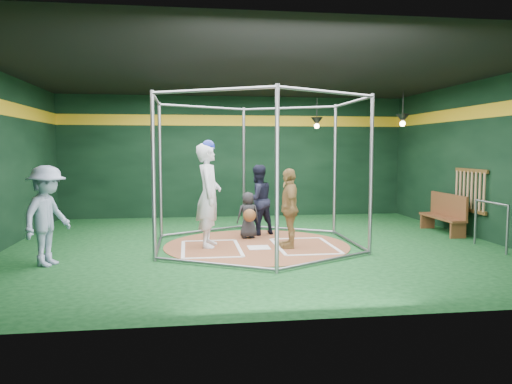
{
  "coord_description": "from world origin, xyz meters",
  "views": [
    {
      "loc": [
        -1.42,
        -10.03,
        2.0
      ],
      "look_at": [
        0.0,
        0.1,
        1.1
      ],
      "focal_mm": 35.0,
      "sensor_mm": 36.0,
      "label": 1
    }
  ],
  "objects": [
    {
      "name": "catcher_figure",
      "position": [
        -0.07,
        0.81,
        0.53
      ],
      "size": [
        0.55,
        0.6,
        1.03
      ],
      "color": "black",
      "rests_on": "clay_disc"
    },
    {
      "name": "batter_figure",
      "position": [
        -0.98,
        -0.0,
        1.07
      ],
      "size": [
        0.6,
        0.82,
        2.15
      ],
      "color": "silver",
      "rests_on": "clay_disc"
    },
    {
      "name": "pendant_lamp_near",
      "position": [
        2.2,
        3.6,
        2.74
      ],
      "size": [
        0.34,
        0.34,
        0.9
      ],
      "color": "black",
      "rests_on": "room_shell"
    },
    {
      "name": "home_plate",
      "position": [
        0.0,
        -0.3,
        0.02
      ],
      "size": [
        0.43,
        0.43,
        0.01
      ],
      "primitive_type": "cube",
      "color": "white",
      "rests_on": "clay_disc"
    },
    {
      "name": "dugout_bench",
      "position": [
        4.62,
        0.91,
        0.48
      ],
      "size": [
        0.37,
        1.6,
        0.93
      ],
      "color": "brown",
      "rests_on": "ground"
    },
    {
      "name": "pendant_lamp_far",
      "position": [
        4.0,
        2.0,
        2.74
      ],
      "size": [
        0.34,
        0.34,
        0.9
      ],
      "color": "black",
      "rests_on": "room_shell"
    },
    {
      "name": "clay_disc",
      "position": [
        0.0,
        0.0,
        0.01
      ],
      "size": [
        3.8,
        3.8,
        0.01
      ],
      "primitive_type": "cylinder",
      "color": "brown",
      "rests_on": "ground"
    },
    {
      "name": "batting_cage",
      "position": [
        -0.0,
        -0.0,
        1.5
      ],
      "size": [
        4.05,
        4.67,
        3.0
      ],
      "color": "gray",
      "rests_on": "ground"
    },
    {
      "name": "batter_box_left",
      "position": [
        -0.95,
        -0.25,
        0.02
      ],
      "size": [
        1.17,
        1.77,
        0.01
      ],
      "color": "white",
      "rests_on": "clay_disc"
    },
    {
      "name": "bat_rack",
      "position": [
        4.93,
        0.4,
        1.05
      ],
      "size": [
        0.07,
        1.25,
        0.98
      ],
      "color": "brown",
      "rests_on": "room_shell"
    },
    {
      "name": "visitor_leopard",
      "position": [
        0.61,
        -0.32,
        0.81
      ],
      "size": [
        0.47,
        0.96,
        1.59
      ],
      "primitive_type": "imported",
      "rotation": [
        0.0,
        0.0,
        -1.66
      ],
      "color": "tan",
      "rests_on": "clay_disc"
    },
    {
      "name": "steel_railing",
      "position": [
        4.55,
        -0.99,
        0.63
      ],
      "size": [
        0.05,
        1.1,
        0.95
      ],
      "color": "gray",
      "rests_on": "ground"
    },
    {
      "name": "umpire",
      "position": [
        0.19,
        1.24,
        0.82
      ],
      "size": [
        0.96,
        0.88,
        1.61
      ],
      "primitive_type": "imported",
      "rotation": [
        0.0,
        0.0,
        3.57
      ],
      "color": "black",
      "rests_on": "clay_disc"
    },
    {
      "name": "room_shell",
      "position": [
        0.0,
        0.01,
        1.75
      ],
      "size": [
        10.1,
        9.1,
        3.53
      ],
      "color": "#0C3815",
      "rests_on": "ground"
    },
    {
      "name": "batter_box_right",
      "position": [
        0.95,
        -0.25,
        0.02
      ],
      "size": [
        1.17,
        1.77,
        0.01
      ],
      "color": "white",
      "rests_on": "clay_disc"
    },
    {
      "name": "bystander_blue",
      "position": [
        -3.77,
        -1.24,
        0.86
      ],
      "size": [
        1.0,
        1.26,
        1.71
      ],
      "primitive_type": "imported",
      "rotation": [
        0.0,
        0.0,
        1.19
      ],
      "color": "#94A4C4",
      "rests_on": "ground"
    }
  ]
}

